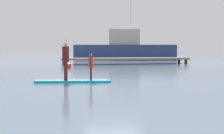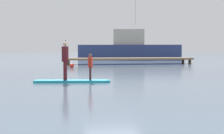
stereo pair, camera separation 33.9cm
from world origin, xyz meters
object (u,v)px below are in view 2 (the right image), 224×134
(paddler_adult, at_px, (65,58))
(paddler_child_solo, at_px, (90,65))
(mooring_buoy_near, at_px, (72,66))
(fishing_boat_white_large, at_px, (129,50))
(paddleboard_near, at_px, (72,81))

(paddler_adult, distance_m, paddler_child_solo, 1.16)
(paddler_child_solo, distance_m, mooring_buoy_near, 11.13)
(paddler_adult, relative_size, paddler_child_solo, 1.41)
(fishing_boat_white_large, xyz_separation_m, mooring_buoy_near, (-9.17, -19.36, -1.22))
(paddler_adult, relative_size, mooring_buoy_near, 4.89)
(paddleboard_near, bearing_deg, mooring_buoy_near, 86.92)
(fishing_boat_white_large, bearing_deg, paddleboard_near, -107.84)
(paddler_child_solo, bearing_deg, paddler_adult, 170.65)
(paddleboard_near, xyz_separation_m, paddler_child_solo, (0.79, -0.13, 0.72))
(paddleboard_near, height_order, mooring_buoy_near, mooring_buoy_near)
(fishing_boat_white_large, bearing_deg, mooring_buoy_near, -115.36)
(mooring_buoy_near, bearing_deg, fishing_boat_white_large, 64.64)
(mooring_buoy_near, bearing_deg, paddleboard_near, -93.08)
(paddler_child_solo, xyz_separation_m, mooring_buoy_near, (-0.20, 11.11, -0.58))
(paddler_child_solo, bearing_deg, mooring_buoy_near, 91.04)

